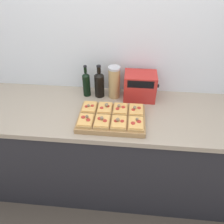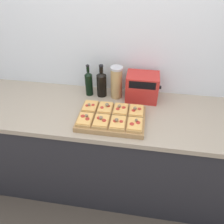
{
  "view_description": "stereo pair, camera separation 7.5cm",
  "coord_description": "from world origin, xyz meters",
  "px_view_note": "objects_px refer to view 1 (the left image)",
  "views": [
    {
      "loc": [
        0.14,
        -1.02,
        1.97
      ],
      "look_at": [
        0.02,
        0.23,
        0.99
      ],
      "focal_mm": 35.0,
      "sensor_mm": 36.0,
      "label": 1
    },
    {
      "loc": [
        0.22,
        -1.01,
        1.97
      ],
      "look_at": [
        0.02,
        0.23,
        0.99
      ],
      "focal_mm": 35.0,
      "sensor_mm": 36.0,
      "label": 2
    }
  ],
  "objects_px": {
    "cutting_board": "(112,119)",
    "wine_bottle": "(99,84)",
    "olive_oil_bottle": "(86,84)",
    "toaster_oven": "(140,86)",
    "grain_jar_tall": "(114,82)"
  },
  "relations": [
    {
      "from": "cutting_board",
      "to": "toaster_oven",
      "type": "distance_m",
      "value": 0.39
    },
    {
      "from": "olive_oil_bottle",
      "to": "cutting_board",
      "type": "bearing_deg",
      "value": -53.38
    },
    {
      "from": "olive_oil_bottle",
      "to": "toaster_oven",
      "type": "bearing_deg",
      "value": -0.11
    },
    {
      "from": "cutting_board",
      "to": "wine_bottle",
      "type": "relative_size",
      "value": 1.73
    },
    {
      "from": "wine_bottle",
      "to": "grain_jar_tall",
      "type": "bearing_deg",
      "value": 0.0
    },
    {
      "from": "wine_bottle",
      "to": "grain_jar_tall",
      "type": "height_order",
      "value": "wine_bottle"
    },
    {
      "from": "wine_bottle",
      "to": "toaster_oven",
      "type": "relative_size",
      "value": 1.0
    },
    {
      "from": "olive_oil_bottle",
      "to": "wine_bottle",
      "type": "xyz_separation_m",
      "value": [
        0.11,
        -0.0,
        0.0
      ]
    },
    {
      "from": "wine_bottle",
      "to": "grain_jar_tall",
      "type": "xyz_separation_m",
      "value": [
        0.12,
        0.0,
        0.02
      ]
    },
    {
      "from": "olive_oil_bottle",
      "to": "wine_bottle",
      "type": "bearing_deg",
      "value": -0.0
    },
    {
      "from": "cutting_board",
      "to": "wine_bottle",
      "type": "height_order",
      "value": "wine_bottle"
    },
    {
      "from": "cutting_board",
      "to": "wine_bottle",
      "type": "bearing_deg",
      "value": 112.27
    },
    {
      "from": "cutting_board",
      "to": "olive_oil_bottle",
      "type": "distance_m",
      "value": 0.41
    },
    {
      "from": "olive_oil_bottle",
      "to": "wine_bottle",
      "type": "distance_m",
      "value": 0.11
    },
    {
      "from": "olive_oil_bottle",
      "to": "grain_jar_tall",
      "type": "height_order",
      "value": "same"
    }
  ]
}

